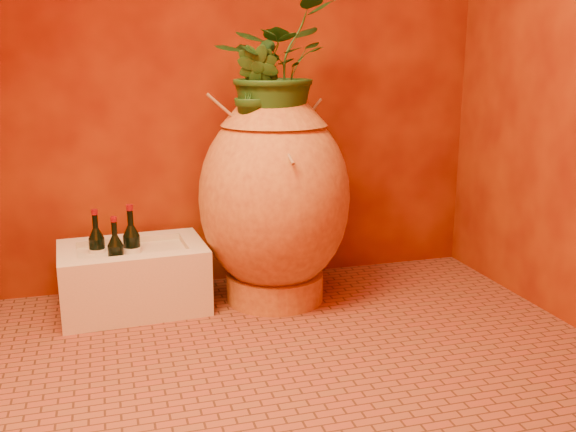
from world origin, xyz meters
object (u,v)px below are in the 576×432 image
object	(u,v)px
stone_basin	(134,278)
wine_bottle_b	(132,250)
wine_bottle_c	(97,251)
wine_bottle_a	(116,258)
amphora	(274,197)
wall_tap	(285,143)

from	to	relation	value
stone_basin	wine_bottle_b	size ratio (longest dim) A/B	2.05
wine_bottle_c	wine_bottle_a	bearing A→B (deg)	-55.86
stone_basin	wine_bottle_a	size ratio (longest dim) A/B	2.28
wine_bottle_a	wine_bottle_b	xyz separation A→B (m)	(0.07, 0.07, 0.01)
amphora	wine_bottle_b	distance (m)	0.69
wine_bottle_a	wine_bottle_b	bearing A→B (deg)	44.49
wine_bottle_a	wine_bottle_c	distance (m)	0.14
amphora	wall_tap	bearing A→B (deg)	64.27
wine_bottle_a	wine_bottle_c	size ratio (longest dim) A/B	0.97
amphora	wine_bottle_c	size ratio (longest dim) A/B	3.30
wine_bottle_c	wine_bottle_b	bearing A→B (deg)	-17.04
wall_tap	wine_bottle_b	bearing A→B (deg)	-165.32
wine_bottle_a	amphora	bearing A→B (deg)	0.65
wine_bottle_b	wall_tap	size ratio (longest dim) A/B	2.05
amphora	stone_basin	world-z (taller)	amphora
stone_basin	wine_bottle_a	distance (m)	0.17
wine_bottle_b	wall_tap	world-z (taller)	wall_tap
wine_bottle_a	wine_bottle_c	world-z (taller)	wine_bottle_c
wine_bottle_a	wall_tap	distance (m)	1.00
amphora	wine_bottle_a	bearing A→B (deg)	-179.35
stone_basin	wine_bottle_c	size ratio (longest dim) A/B	2.20
amphora	stone_basin	distance (m)	0.75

